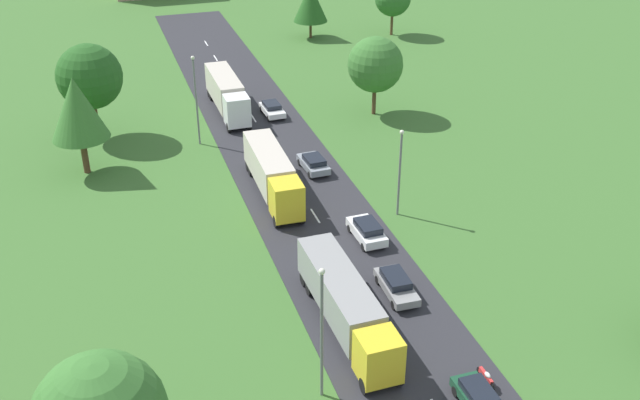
{
  "coord_description": "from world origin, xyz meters",
  "views": [
    {
      "loc": [
        -15.98,
        -22.84,
        30.94
      ],
      "look_at": [
        -0.2,
        26.19,
        2.59
      ],
      "focal_mm": 42.09,
      "sensor_mm": 36.0,
      "label": 1
    }
  ],
  "objects": [
    {
      "name": "road",
      "position": [
        0.0,
        24.5,
        0.03
      ],
      "size": [
        10.0,
        140.0,
        0.06
      ],
      "primitive_type": "cube",
      "color": "#2B2B30",
      "rests_on": "ground"
    },
    {
      "name": "lane_marking_centre",
      "position": [
        0.0,
        20.12,
        0.07
      ],
      "size": [
        0.16,
        118.94,
        0.01
      ],
      "color": "white",
      "rests_on": "road"
    },
    {
      "name": "truck_lead",
      "position": [
        -2.52,
        13.57,
        2.05
      ],
      "size": [
        2.73,
        12.88,
        3.4
      ],
      "color": "yellow",
      "rests_on": "road"
    },
    {
      "name": "truck_second",
      "position": [
        -2.36,
        32.8,
        2.15
      ],
      "size": [
        2.66,
        12.05,
        3.61
      ],
      "color": "yellow",
      "rests_on": "road"
    },
    {
      "name": "truck_third",
      "position": [
        -2.21,
        52.64,
        2.22
      ],
      "size": [
        2.56,
        11.96,
        3.78
      ],
      "color": "white",
      "rests_on": "road"
    },
    {
      "name": "car_lead",
      "position": [
        2.23,
        4.42,
        0.79
      ],
      "size": [
        1.76,
        4.09,
        1.38
      ],
      "color": "#19472D",
      "rests_on": "road"
    },
    {
      "name": "car_second",
      "position": [
        2.1,
        16.08,
        0.81
      ],
      "size": [
        1.9,
        4.56,
        1.43
      ],
      "color": "gray",
      "rests_on": "road"
    },
    {
      "name": "car_third",
      "position": [
        2.72,
        23.37,
        0.87
      ],
      "size": [
        1.98,
        4.27,
        1.56
      ],
      "color": "white",
      "rests_on": "road"
    },
    {
      "name": "car_fourth",
      "position": [
        2.37,
        36.1,
        0.81
      ],
      "size": [
        2.1,
        4.21,
        1.41
      ],
      "color": "#8C939E",
      "rests_on": "road"
    },
    {
      "name": "car_fifth",
      "position": [
        2.12,
        50.16,
        0.79
      ],
      "size": [
        2.01,
        4.12,
        1.36
      ],
      "color": "white",
      "rests_on": "road"
    },
    {
      "name": "motorcycle_courier",
      "position": [
        3.6,
        6.14,
        0.54
      ],
      "size": [
        0.28,
        1.94,
        0.91
      ],
      "color": "black",
      "rests_on": "road"
    },
    {
      "name": "lamppost_lead",
      "position": [
        -5.87,
        8.28,
        4.89
      ],
      "size": [
        0.36,
        0.36,
        8.81
      ],
      "color": "slate",
      "rests_on": "ground"
    },
    {
      "name": "lamppost_second",
      "position": [
        6.58,
        26.38,
        4.25
      ],
      "size": [
        0.36,
        0.36,
        7.57
      ],
      "color": "slate",
      "rests_on": "ground"
    },
    {
      "name": "lamppost_third",
      "position": [
        -6.56,
        45.32,
        4.99
      ],
      "size": [
        0.36,
        0.36,
        9.01
      ],
      "color": "slate",
      "rests_on": "ground"
    },
    {
      "name": "tree_oak",
      "position": [
        14.58,
        76.43,
        4.96
      ],
      "size": [
        4.73,
        4.73,
        7.58
      ],
      "color": "#513823",
      "rests_on": "ground"
    },
    {
      "name": "tree_maple",
      "position": [
        12.71,
        47.36,
        5.52
      ],
      "size": [
        5.87,
        5.87,
        8.47
      ],
      "color": "#513823",
      "rests_on": "ground"
    },
    {
      "name": "tree_pine",
      "position": [
        -16.02,
        50.2,
        6.35
      ],
      "size": [
        6.4,
        6.4,
        9.57
      ],
      "color": "#513823",
      "rests_on": "ground"
    },
    {
      "name": "tree_lime",
      "position": [
        -17.47,
        42.29,
        6.25
      ],
      "size": [
        5.13,
        5.13,
        9.1
      ],
      "color": "#513823",
      "rests_on": "ground"
    }
  ]
}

